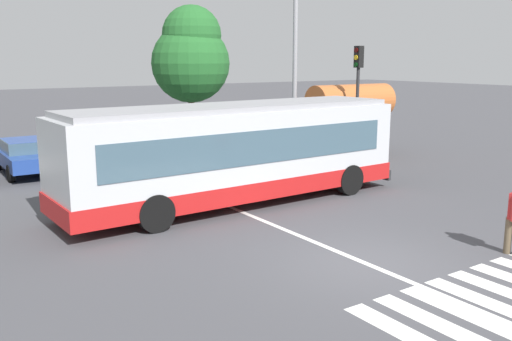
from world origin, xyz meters
TOP-DOWN VIEW (x-y plane):
  - ground_plane at (0.00, 0.00)m, footprint 160.00×160.00m
  - city_transit_bus at (0.35, 5.99)m, footprint 11.16×2.88m
  - parked_car_blue at (-3.97, 14.50)m, footprint 1.90×4.51m
  - parked_car_black at (-1.23, 14.40)m, footprint 2.02×4.57m
  - parked_car_charcoal at (1.26, 14.39)m, footprint 2.03×4.58m
  - parked_car_teal at (4.03, 14.44)m, footprint 1.91×4.52m
  - parked_car_silver at (6.72, 14.03)m, footprint 1.93×4.53m
  - traffic_light_far_corner at (8.45, 9.21)m, footprint 0.33×0.32m
  - bus_stop_shelter at (9.54, 10.76)m, footprint 4.34×1.54m
  - twin_arm_street_lamp at (6.70, 11.32)m, footprint 4.61×0.32m
  - background_tree_right at (5.99, 19.68)m, footprint 4.31×4.31m
  - crosswalk_painted_stripes at (0.75, -2.72)m, footprint 5.52×2.69m
  - lane_center_line at (-0.03, 2.00)m, footprint 0.16×24.00m

SIDE VIEW (x-z plane):
  - ground_plane at x=0.00m, z-range 0.00..0.00m
  - lane_center_line at x=-0.03m, z-range 0.00..0.01m
  - crosswalk_painted_stripes at x=0.75m, z-range 0.00..0.01m
  - parked_car_blue at x=-3.97m, z-range 0.09..1.44m
  - parked_car_black at x=-1.23m, z-range 0.09..1.44m
  - parked_car_charcoal at x=1.26m, z-range 0.09..1.44m
  - parked_car_teal at x=4.03m, z-range 0.09..1.44m
  - parked_car_silver at x=6.72m, z-range 0.09..1.44m
  - city_transit_bus at x=0.35m, z-range 0.06..3.12m
  - bus_stop_shelter at x=9.54m, z-range 0.79..4.04m
  - traffic_light_far_corner at x=8.45m, z-range 0.83..5.76m
  - background_tree_right at x=5.99m, z-range 0.95..8.23m
  - twin_arm_street_lamp at x=6.70m, z-range 1.03..9.70m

